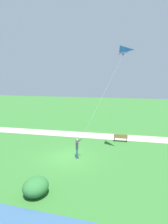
{
  "coord_description": "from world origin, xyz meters",
  "views": [
    {
      "loc": [
        15.03,
        5.48,
        6.77
      ],
      "look_at": [
        -0.02,
        1.35,
        4.16
      ],
      "focal_mm": 30.13,
      "sensor_mm": 36.0,
      "label": 1
    }
  ],
  "objects_px": {
    "park_bench_near_walkway": "(121,137)",
    "person_kite_flyer": "(77,146)",
    "lakeside_shrub": "(36,187)",
    "flying_kite": "(120,52)"
  },
  "relations": [
    {
      "from": "park_bench_near_walkway",
      "to": "lakeside_shrub",
      "type": "bearing_deg",
      "value": -19.65
    },
    {
      "from": "person_kite_flyer",
      "to": "park_bench_near_walkway",
      "type": "relative_size",
      "value": 1.2
    },
    {
      "from": "park_bench_near_walkway",
      "to": "person_kite_flyer",
      "type": "bearing_deg",
      "value": -31.2
    },
    {
      "from": "person_kite_flyer",
      "to": "lakeside_shrub",
      "type": "height_order",
      "value": "person_kite_flyer"
    },
    {
      "from": "park_bench_near_walkway",
      "to": "lakeside_shrub",
      "type": "xyz_separation_m",
      "value": [
        11.45,
        -4.09,
        0.03
      ]
    },
    {
      "from": "flying_kite",
      "to": "lakeside_shrub",
      "type": "distance_m",
      "value": 11.81
    },
    {
      "from": "flying_kite",
      "to": "lakeside_shrub",
      "type": "relative_size",
      "value": 4.57
    },
    {
      "from": "person_kite_flyer",
      "to": "flying_kite",
      "type": "xyz_separation_m",
      "value": [
        -1.13,
        3.36,
        8.05
      ]
    },
    {
      "from": "lakeside_shrub",
      "to": "person_kite_flyer",
      "type": "bearing_deg",
      "value": 172.93
    },
    {
      "from": "person_kite_flyer",
      "to": "park_bench_near_walkway",
      "type": "xyz_separation_m",
      "value": [
        -5.54,
        3.36,
        -0.54
      ]
    }
  ]
}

